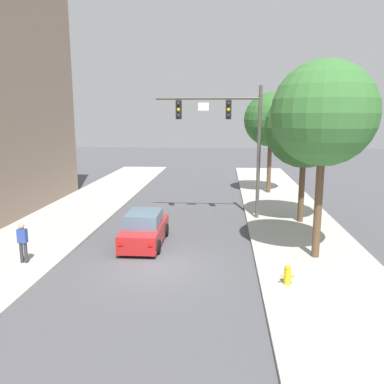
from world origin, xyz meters
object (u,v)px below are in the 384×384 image
(fire_hydrant, at_px, (287,275))
(street_tree_second, at_px, (305,128))
(car_lead_red, at_px, (145,230))
(pedestrian_sidewalk_left_walker, at_px, (23,241))
(street_tree_third, at_px, (271,120))
(street_tree_nearest, at_px, (324,114))
(traffic_signal_mast, at_px, (230,128))

(fire_hydrant, xyz_separation_m, street_tree_second, (2.02, 8.62, 4.84))
(street_tree_second, bearing_deg, car_lead_red, -152.04)
(car_lead_red, distance_m, pedestrian_sidewalk_left_walker, 5.35)
(street_tree_third, bearing_deg, street_tree_second, -84.30)
(street_tree_nearest, distance_m, street_tree_second, 5.76)
(street_tree_nearest, height_order, street_tree_second, street_tree_nearest)
(car_lead_red, relative_size, fire_hydrant, 5.91)
(pedestrian_sidewalk_left_walker, relative_size, street_tree_second, 0.22)
(fire_hydrant, bearing_deg, street_tree_nearest, 61.19)
(traffic_signal_mast, xyz_separation_m, fire_hydrant, (1.98, -9.25, -4.80))
(street_tree_nearest, distance_m, street_tree_third, 14.28)
(car_lead_red, relative_size, street_tree_second, 0.58)
(pedestrian_sidewalk_left_walker, xyz_separation_m, street_tree_third, (11.46, 15.95, 4.62))
(street_tree_third, bearing_deg, traffic_signal_mast, -111.66)
(street_tree_nearest, relative_size, street_tree_third, 1.06)
(car_lead_red, distance_m, street_tree_second, 10.17)
(street_tree_nearest, relative_size, street_tree_second, 1.09)
(car_lead_red, relative_size, street_tree_nearest, 0.53)
(car_lead_red, xyz_separation_m, fire_hydrant, (5.97, -4.38, -0.22))
(car_lead_red, height_order, street_tree_third, street_tree_third)
(pedestrian_sidewalk_left_walker, height_order, fire_hydrant, pedestrian_sidewalk_left_walker)
(car_lead_red, xyz_separation_m, street_tree_nearest, (7.58, -1.45, 5.35))
(street_tree_second, distance_m, street_tree_third, 8.62)
(car_lead_red, height_order, street_tree_nearest, street_tree_nearest)
(traffic_signal_mast, relative_size, car_lead_red, 1.76)
(fire_hydrant, distance_m, street_tree_nearest, 6.49)
(street_tree_second, xyz_separation_m, street_tree_third, (-0.86, 8.57, 0.33))
(car_lead_red, relative_size, pedestrian_sidewalk_left_walker, 2.59)
(street_tree_nearest, bearing_deg, car_lead_red, 169.19)
(pedestrian_sidewalk_left_walker, relative_size, street_tree_nearest, 0.20)
(fire_hydrant, relative_size, street_tree_nearest, 0.09)
(car_lead_red, bearing_deg, street_tree_second, 27.96)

